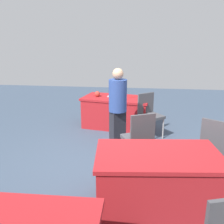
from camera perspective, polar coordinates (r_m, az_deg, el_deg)
The scene contains 10 objects.
ground_plane at distance 4.35m, azimuth 0.67°, elevation -12.20°, with size 14.40×14.40×0.00m, color #3D4C60.
table_foreground at distance 6.06m, azimuth 1.09°, elevation -0.02°, with size 1.74×1.12×0.75m.
table_mid_right at distance 3.28m, azimuth 10.35°, elevation -15.23°, with size 1.62×1.06×0.75m.
chair_near_front at distance 5.43m, azimuth 8.56°, elevation -0.11°, with size 0.62×0.62×0.97m.
chair_tucked_right at distance 4.12m, azimuth 23.00°, elevation -6.80°, with size 0.61×0.61×0.96m.
chair_by_pillar at distance 4.09m, azimuth 6.26°, elevation -5.54°, with size 0.59×0.59×0.97m.
person_presenter at distance 4.70m, azimuth 1.33°, elevation 1.49°, with size 0.48×0.48×1.58m.
laptop_silver at distance 6.09m, azimuth 0.74°, elevation 4.06°, with size 0.36×0.34×0.21m.
yarn_ball at distance 6.04m, azimuth -3.42°, elevation 4.19°, with size 0.13×0.13×0.13m, color #B2382D.
scissors_red at distance 6.01m, azimuth 4.70°, elevation 3.50°, with size 0.18×0.04×0.01m, color red.
Camera 1 is at (-0.43, 3.80, 2.08)m, focal length 39.61 mm.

